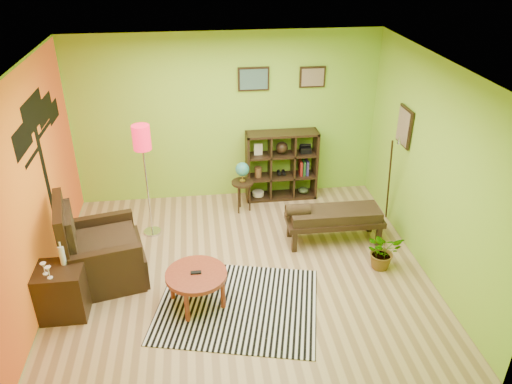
{
  "coord_description": "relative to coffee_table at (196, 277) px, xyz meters",
  "views": [
    {
      "loc": [
        -0.49,
        -5.51,
        4.2
      ],
      "look_at": [
        0.25,
        0.31,
        1.05
      ],
      "focal_mm": 35.0,
      "sensor_mm": 36.0,
      "label": 1
    }
  ],
  "objects": [
    {
      "name": "ground",
      "position": [
        0.6,
        0.58,
        -0.4
      ],
      "size": [
        5.0,
        5.0,
        0.0
      ],
      "primitive_type": "plane",
      "color": "tan",
      "rests_on": "ground"
    },
    {
      "name": "coffee_table",
      "position": [
        0.0,
        0.0,
        0.0
      ],
      "size": [
        0.76,
        0.76,
        0.48
      ],
      "color": "maroon",
      "rests_on": "ground"
    },
    {
      "name": "zebra_rug",
      "position": [
        0.49,
        -0.11,
        -0.39
      ],
      "size": [
        2.29,
        2.03,
        0.01
      ],
      "primitive_type": "cube",
      "rotation": [
        0.0,
        0.0,
        -0.24
      ],
      "color": "silver",
      "rests_on": "ground"
    },
    {
      "name": "cube_shelf",
      "position": [
        1.52,
        2.61,
        0.2
      ],
      "size": [
        1.2,
        0.35,
        1.2
      ],
      "color": "black",
      "rests_on": "ground"
    },
    {
      "name": "armchair",
      "position": [
        -1.27,
        0.67,
        -0.04
      ],
      "size": [
        1.18,
        1.18,
        1.2
      ],
      "color": "black",
      "rests_on": "ground"
    },
    {
      "name": "room_shell",
      "position": [
        0.51,
        0.6,
        1.4
      ],
      "size": [
        5.04,
        4.54,
        2.82
      ],
      "color": "#8EC933",
      "rests_on": "ground"
    },
    {
      "name": "side_cabinet",
      "position": [
        -1.6,
        0.03,
        -0.07
      ],
      "size": [
        0.55,
        0.5,
        0.97
      ],
      "color": "black",
      "rests_on": "ground"
    },
    {
      "name": "potted_plant",
      "position": [
        2.54,
        0.44,
        -0.19
      ],
      "size": [
        0.54,
        0.59,
        0.42
      ],
      "primitive_type": "imported",
      "rotation": [
        0.0,
        0.0,
        0.12
      ],
      "color": "#26661E",
      "rests_on": "ground"
    },
    {
      "name": "floor_lamp",
      "position": [
        -0.66,
        1.72,
        1.02
      ],
      "size": [
        0.26,
        0.26,
        1.76
      ],
      "color": "silver",
      "rests_on": "ground"
    },
    {
      "name": "bench",
      "position": [
        2.01,
        1.16,
        0.02
      ],
      "size": [
        1.45,
        0.52,
        0.66
      ],
      "color": "black",
      "rests_on": "ground"
    },
    {
      "name": "globe_table",
      "position": [
        0.8,
        2.23,
        0.26
      ],
      "size": [
        0.36,
        0.36,
        0.87
      ],
      "color": "black",
      "rests_on": "ground"
    }
  ]
}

